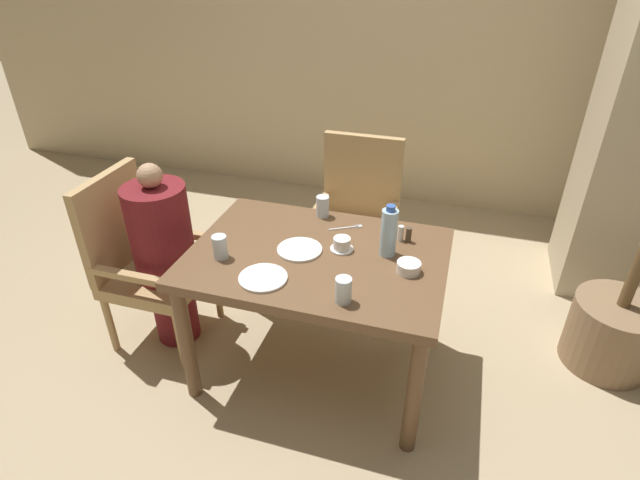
% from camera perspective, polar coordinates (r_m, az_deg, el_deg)
% --- Properties ---
extents(ground_plane, '(16.00, 16.00, 0.00)m').
position_cam_1_polar(ground_plane, '(2.81, -0.26, -14.01)').
color(ground_plane, tan).
extents(wall_back, '(8.00, 0.06, 2.80)m').
position_cam_1_polar(wall_back, '(4.16, 9.37, 22.70)').
color(wall_back, '#C6B289').
rests_on(wall_back, ground_plane).
extents(dining_table, '(1.21, 0.86, 0.72)m').
position_cam_1_polar(dining_table, '(2.41, -0.30, -3.52)').
color(dining_table, brown).
rests_on(dining_table, ground_plane).
extents(chair_left_side, '(0.50, 0.50, 0.98)m').
position_cam_1_polar(chair_left_side, '(2.88, -19.65, -1.84)').
color(chair_left_side, tan).
rests_on(chair_left_side, ground_plane).
extents(diner_in_left_chair, '(0.32, 0.32, 1.07)m').
position_cam_1_polar(diner_in_left_chair, '(2.78, -17.29, -1.68)').
color(diner_in_left_chair, maroon).
rests_on(diner_in_left_chair, ground_plane).
extents(chair_far_side, '(0.50, 0.50, 0.98)m').
position_cam_1_polar(chair_far_side, '(3.15, 4.15, 3.04)').
color(chair_far_side, tan).
rests_on(chair_far_side, ground_plane).
extents(plate_main_left, '(0.22, 0.22, 0.01)m').
position_cam_1_polar(plate_main_left, '(2.20, -6.53, -4.32)').
color(plate_main_left, white).
rests_on(plate_main_left, dining_table).
extents(plate_main_right, '(0.22, 0.22, 0.01)m').
position_cam_1_polar(plate_main_right, '(2.38, -2.33, -1.07)').
color(plate_main_right, white).
rests_on(plate_main_right, dining_table).
extents(teacup_with_saucer, '(0.11, 0.11, 0.06)m').
position_cam_1_polar(teacup_with_saucer, '(2.37, 2.52, -0.50)').
color(teacup_with_saucer, white).
rests_on(teacup_with_saucer, dining_table).
extents(bowl_small, '(0.11, 0.11, 0.05)m').
position_cam_1_polar(bowl_small, '(2.25, 10.09, -3.07)').
color(bowl_small, white).
rests_on(bowl_small, dining_table).
extents(water_bottle, '(0.08, 0.08, 0.26)m').
position_cam_1_polar(water_bottle, '(2.31, 7.87, 0.91)').
color(water_bottle, '#A3C6DB').
rests_on(water_bottle, dining_table).
extents(glass_tall_near, '(0.07, 0.07, 0.11)m').
position_cam_1_polar(glass_tall_near, '(2.03, 2.69, -5.75)').
color(glass_tall_near, silver).
rests_on(glass_tall_near, dining_table).
extents(glass_tall_mid, '(0.07, 0.07, 0.11)m').
position_cam_1_polar(glass_tall_mid, '(2.65, 0.31, 3.86)').
color(glass_tall_mid, silver).
rests_on(glass_tall_mid, dining_table).
extents(glass_tall_far, '(0.07, 0.07, 0.11)m').
position_cam_1_polar(glass_tall_far, '(2.34, -11.37, -0.79)').
color(glass_tall_far, silver).
rests_on(glass_tall_far, dining_table).
extents(salt_shaker, '(0.03, 0.03, 0.08)m').
position_cam_1_polar(salt_shaker, '(2.47, 9.20, 0.77)').
color(salt_shaker, white).
rests_on(salt_shaker, dining_table).
extents(pepper_shaker, '(0.03, 0.03, 0.08)m').
position_cam_1_polar(pepper_shaker, '(2.47, 10.09, 0.59)').
color(pepper_shaker, '#4C3D2D').
rests_on(pepper_shaker, dining_table).
extents(fork_beside_plate, '(0.16, 0.10, 0.00)m').
position_cam_1_polar(fork_beside_plate, '(2.57, 3.38, 1.45)').
color(fork_beside_plate, silver).
rests_on(fork_beside_plate, dining_table).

